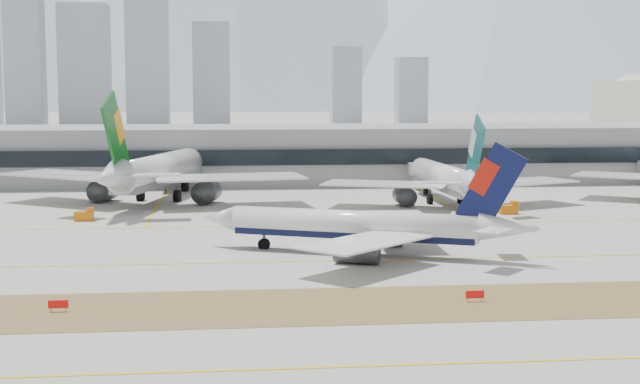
{
  "coord_description": "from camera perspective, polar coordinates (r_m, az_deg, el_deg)",
  "views": [
    {
      "loc": [
        -13.89,
        -131.33,
        24.31
      ],
      "look_at": [
        1.36,
        18.0,
        7.5
      ],
      "focal_mm": 50.0,
      "sensor_mm": 36.0,
      "label": 1
    }
  ],
  "objects": [
    {
      "name": "apron_markings",
      "position": [
        82.29,
        4.23,
        -10.8
      ],
      "size": [
        360.0,
        122.22,
        0.06
      ],
      "color": "brown",
      "rests_on": "ground"
    },
    {
      "name": "ground",
      "position": [
        134.29,
        0.2,
        -4.04
      ],
      "size": [
        3000.0,
        3000.0,
        0.0
      ],
      "primitive_type": "plane",
      "color": "#A9A69E",
      "rests_on": "ground"
    },
    {
      "name": "city_skyline",
      "position": [
        592.64,
        -15.02,
        8.64
      ],
      "size": [
        342.0,
        49.8,
        140.0
      ],
      "color": "#A2A9B8",
      "rests_on": "ground"
    },
    {
      "name": "gse_c",
      "position": [
        182.93,
        12.02,
        -1.06
      ],
      "size": [
        3.55,
        2.0,
        2.6
      ],
      "color": "orange",
      "rests_on": "ground"
    },
    {
      "name": "taxiing_airliner",
      "position": [
        133.94,
        2.91,
        -2.24
      ],
      "size": [
        49.42,
        41.9,
        17.56
      ],
      "rotation": [
        0.0,
        0.0,
        2.73
      ],
      "color": "white",
      "rests_on": "ground"
    },
    {
      "name": "widebody_cathay",
      "position": [
        195.76,
        8.11,
        0.79
      ],
      "size": [
        57.2,
        55.88,
        20.39
      ],
      "rotation": [
        0.0,
        0.0,
        1.6
      ],
      "color": "white",
      "rests_on": "ground"
    },
    {
      "name": "hold_sign_right",
      "position": [
        105.91,
        9.88,
        -6.49
      ],
      "size": [
        2.2,
        0.15,
        1.35
      ],
      "color": "red",
      "rests_on": "ground"
    },
    {
      "name": "hold_sign_left",
      "position": [
        103.84,
        -16.41,
        -6.92
      ],
      "size": [
        2.2,
        0.15,
        1.35
      ],
      "color": "red",
      "rests_on": "ground"
    },
    {
      "name": "terminal",
      "position": [
        247.14,
        -2.6,
        2.48
      ],
      "size": [
        280.0,
        43.1,
        15.0
      ],
      "color": "gray",
      "rests_on": "ground"
    },
    {
      "name": "widebody_eva",
      "position": [
        201.39,
        -10.41,
        1.25
      ],
      "size": [
        68.09,
        67.88,
        24.99
      ],
      "rotation": [
        0.0,
        0.0,
        1.33
      ],
      "color": "white",
      "rests_on": "ground"
    },
    {
      "name": "gse_b",
      "position": [
        175.08,
        -14.82,
        -1.46
      ],
      "size": [
        3.55,
        2.0,
        2.6
      ],
      "color": "orange",
      "rests_on": "ground"
    }
  ]
}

